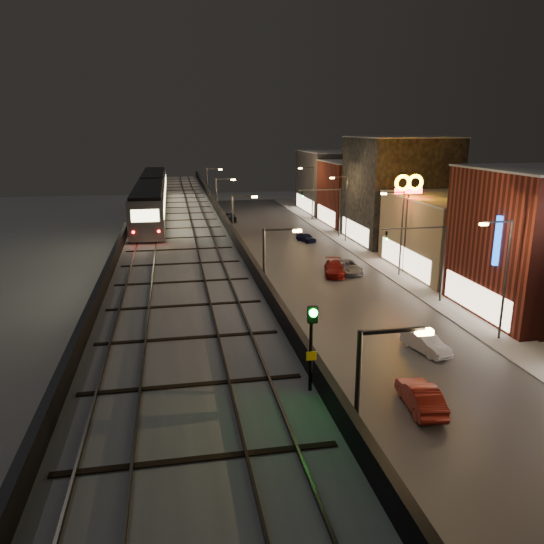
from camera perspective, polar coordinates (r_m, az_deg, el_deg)
ground at (r=25.89m, az=6.11°, el=-20.86°), size 220.00×220.00×0.00m
road_surface at (r=58.68m, az=3.38°, el=0.19°), size 17.00×120.00×0.06m
sidewalk_right at (r=61.80m, az=12.41°, el=0.66°), size 4.00×120.00×0.14m
under_viaduct_pavement at (r=57.02m, az=-9.91°, el=-0.47°), size 11.00×120.00×0.06m
elevated_viaduct at (r=52.68m, az=-10.11°, el=4.48°), size 9.00×100.00×6.30m
viaduct_trackbed at (r=52.67m, az=-10.16°, el=5.33°), size 8.40×100.00×0.32m
viaduct_parapet_streetside at (r=52.84m, az=-5.44°, el=6.04°), size 0.30×100.00×1.10m
viaduct_parapet_far at (r=52.78m, az=-14.92°, el=5.58°), size 0.30×100.00×1.10m
building_c at (r=61.20m, az=19.33°, el=3.87°), size 12.20×15.20×8.16m
building_d at (r=74.88m, az=13.48°, el=8.56°), size 12.20×13.20×14.16m
building_e at (r=87.99m, az=9.69°, el=8.38°), size 12.20×12.20×10.16m
building_f at (r=101.11m, az=6.95°, el=9.63°), size 12.20×16.20×11.16m
streetlight_left_0 at (r=18.94m, az=9.78°, el=-16.80°), size 2.57×0.28×9.00m
streetlight_left_1 at (r=34.94m, az=-0.42°, el=-1.37°), size 2.57×0.28×9.00m
streetlight_right_1 at (r=41.47m, az=23.60°, el=-0.01°), size 2.56×0.28×9.00m
streetlight_left_2 at (r=52.26m, az=-3.95°, el=4.17°), size 2.57×0.28×9.00m
streetlight_right_2 at (r=56.83m, az=13.54°, el=4.68°), size 2.56×0.28×9.00m
streetlight_left_3 at (r=69.93m, az=-5.73°, el=6.93°), size 2.57×0.28×9.00m
streetlight_right_3 at (r=73.41m, az=7.84°, el=7.25°), size 2.56×0.28×9.00m
streetlight_left_4 at (r=87.73m, az=-6.79°, el=8.57°), size 2.57×0.28×9.00m
streetlight_right_4 at (r=90.53m, az=4.23°, el=8.84°), size 2.56×0.28×9.00m
traffic_light_rig_a at (r=48.67m, az=16.80°, el=1.84°), size 6.10×0.34×7.00m
traffic_light_rig_b at (r=76.07m, az=6.46°, el=7.01°), size 6.10×0.34×7.00m
subway_train at (r=59.26m, az=-12.78°, el=8.16°), size 2.87×34.53×3.43m
rail_signal at (r=17.47m, az=4.31°, el=-6.43°), size 0.35×0.43×3.03m
car_taxi at (r=25.19m, az=6.88°, el=-20.06°), size 2.96×4.44×1.40m
car_near_white at (r=31.39m, az=15.68°, el=-12.85°), size 2.01×4.63×1.48m
car_mid_silver at (r=67.44m, az=-3.89°, el=2.73°), size 2.75×5.10×1.36m
car_far_white at (r=90.05m, az=-4.58°, el=5.91°), size 2.21×4.54×1.49m
car_onc_silver at (r=38.84m, az=16.21°, el=-7.43°), size 2.35×4.22×1.32m
car_onc_dark at (r=57.90m, az=8.18°, el=0.51°), size 2.43×4.94×1.35m
car_onc_white at (r=56.89m, az=6.71°, el=0.34°), size 3.15×5.30×1.44m
car_onc_red at (r=73.40m, az=3.68°, el=3.71°), size 2.48×3.90×1.24m
sign_mcdonalds at (r=57.90m, az=14.46°, el=8.26°), size 3.12×0.35×10.58m
sign_carwash at (r=44.31m, az=23.79°, el=2.25°), size 1.70×0.35×8.83m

